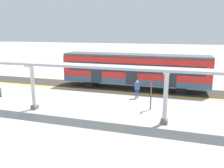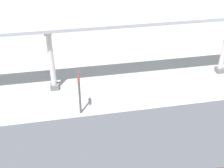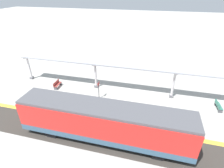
% 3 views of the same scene
% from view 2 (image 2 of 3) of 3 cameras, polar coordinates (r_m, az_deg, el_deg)
% --- Properties ---
extents(ground_plane, '(176.00, 176.00, 0.00)m').
position_cam_2_polar(ground_plane, '(14.22, 9.20, -5.63)').
color(ground_plane, '#ABA9A1').
extents(tactile_edge_strip, '(0.51, 37.07, 0.01)m').
position_cam_2_polar(tactile_edge_strip, '(11.99, 14.44, -15.06)').
color(tactile_edge_strip, gold).
rests_on(tactile_edge_strip, ground).
extents(canopy_pillar_third, '(1.10, 0.44, 3.37)m').
position_cam_2_polar(canopy_pillar_third, '(15.24, -11.60, 4.50)').
color(canopy_pillar_third, slate).
rests_on(canopy_pillar_third, ground).
extents(canopy_beam, '(1.20, 29.84, 0.16)m').
position_cam_2_polar(canopy_beam, '(15.13, 6.17, 11.99)').
color(canopy_beam, '#A8AAB2').
rests_on(canopy_beam, canopy_pillar_nearest).
extents(platform_info_sign, '(0.56, 0.10, 2.20)m').
position_cam_2_polar(platform_info_sign, '(13.40, -6.32, -0.99)').
color(platform_info_sign, '#4C4C51').
rests_on(platform_info_sign, ground).
extents(passenger_waiting_near_edge, '(0.30, 0.49, 1.57)m').
position_cam_2_polar(passenger_waiting_near_edge, '(11.71, 2.46, -8.53)').
color(passenger_waiting_near_edge, '#344787').
rests_on(passenger_waiting_near_edge, ground).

